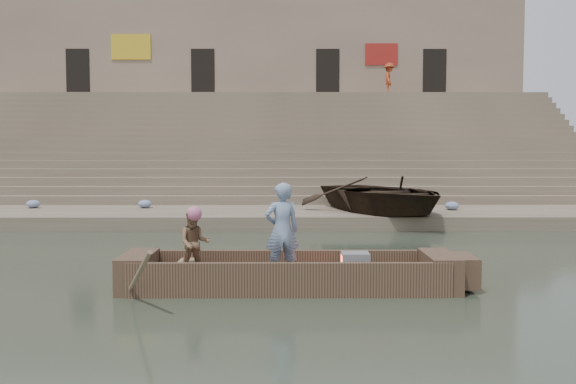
{
  "coord_description": "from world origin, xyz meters",
  "views": [
    {
      "loc": [
        2.64,
        -12.0,
        2.39
      ],
      "look_at": [
        2.69,
        2.11,
        1.4
      ],
      "focal_mm": 39.68,
      "sensor_mm": 36.0,
      "label": 1
    }
  ],
  "objects_px": {
    "rowing_man": "(194,243)",
    "beached_rowboat": "(383,194)",
    "main_rowboat": "(289,282)",
    "television": "(355,264)",
    "pedestrian": "(389,79)",
    "standing_man": "(282,230)"
  },
  "relations": [
    {
      "from": "pedestrian",
      "to": "standing_man",
      "type": "bearing_deg",
      "value": 177.41
    },
    {
      "from": "rowing_man",
      "to": "pedestrian",
      "type": "xyz_separation_m",
      "value": [
        7.1,
        23.71,
        5.28
      ]
    },
    {
      "from": "beached_rowboat",
      "to": "pedestrian",
      "type": "height_order",
      "value": "pedestrian"
    },
    {
      "from": "rowing_man",
      "to": "beached_rowboat",
      "type": "bearing_deg",
      "value": 53.19
    },
    {
      "from": "main_rowboat",
      "to": "rowing_man",
      "type": "distance_m",
      "value": 1.73
    },
    {
      "from": "standing_man",
      "to": "beached_rowboat",
      "type": "relative_size",
      "value": 0.29
    },
    {
      "from": "rowing_man",
      "to": "television",
      "type": "relative_size",
      "value": 2.42
    },
    {
      "from": "standing_man",
      "to": "rowing_man",
      "type": "relative_size",
      "value": 1.43
    },
    {
      "from": "standing_man",
      "to": "rowing_man",
      "type": "distance_m",
      "value": 1.51
    },
    {
      "from": "rowing_man",
      "to": "television",
      "type": "distance_m",
      "value": 2.73
    },
    {
      "from": "rowing_man",
      "to": "television",
      "type": "height_order",
      "value": "rowing_man"
    },
    {
      "from": "main_rowboat",
      "to": "rowing_man",
      "type": "bearing_deg",
      "value": 178.78
    },
    {
      "from": "standing_man",
      "to": "television",
      "type": "distance_m",
      "value": 1.37
    },
    {
      "from": "main_rowboat",
      "to": "television",
      "type": "distance_m",
      "value": 1.15
    },
    {
      "from": "main_rowboat",
      "to": "rowing_man",
      "type": "relative_size",
      "value": 4.48
    },
    {
      "from": "main_rowboat",
      "to": "television",
      "type": "bearing_deg",
      "value": 0.0
    },
    {
      "from": "rowing_man",
      "to": "beached_rowboat",
      "type": "relative_size",
      "value": 0.21
    },
    {
      "from": "main_rowboat",
      "to": "television",
      "type": "height_order",
      "value": "television"
    },
    {
      "from": "television",
      "to": "pedestrian",
      "type": "distance_m",
      "value": 24.8
    },
    {
      "from": "main_rowboat",
      "to": "pedestrian",
      "type": "xyz_separation_m",
      "value": [
        5.51,
        23.75,
        5.95
      ]
    },
    {
      "from": "pedestrian",
      "to": "main_rowboat",
      "type": "bearing_deg",
      "value": 177.6
    },
    {
      "from": "main_rowboat",
      "to": "standing_man",
      "type": "distance_m",
      "value": 0.92
    }
  ]
}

